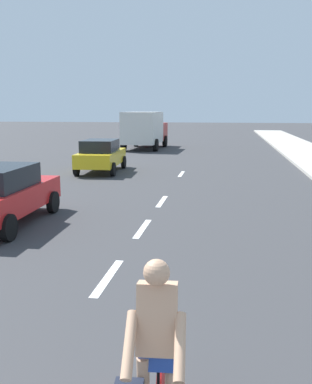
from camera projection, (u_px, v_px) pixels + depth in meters
ground_plane at (181, 175)px, 20.39m from camera, size 160.00×160.00×0.00m
lane_stripe_2 at (108, 277)px, 7.93m from camera, size 0.16×1.80×0.01m
lane_stripe_3 at (143, 228)px, 11.16m from camera, size 0.16×1.80×0.01m
lane_stripe_4 at (162, 201)px, 14.44m from camera, size 0.16×1.80×0.01m
lane_stripe_5 at (181, 174)px, 20.54m from camera, size 0.16×1.80×0.01m
cyclist at (150, 374)px, 3.65m from camera, size 0.65×1.71×1.82m
parked_car_red at (0, 194)px, 11.41m from camera, size 2.02×4.21×1.57m
parked_car_yellow at (101, 155)px, 21.06m from camera, size 2.07×4.14×1.57m
delivery_truck at (145, 129)px, 33.26m from camera, size 2.83×6.31×2.80m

